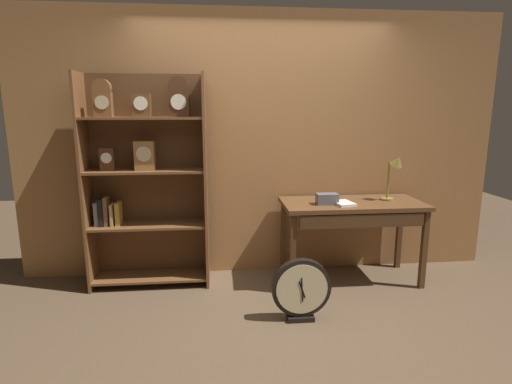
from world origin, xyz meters
TOP-DOWN VIEW (x-y plane):
  - ground_plane at (0.00, 0.00)m, footprint 10.00×10.00m
  - back_wood_panel at (0.00, 1.32)m, footprint 4.80×0.05m
  - bookshelf at (-1.12, 1.07)m, footprint 1.10×0.33m
  - workbench at (0.83, 0.93)m, footprint 1.34×0.61m
  - desk_lamp at (1.23, 0.96)m, footprint 0.20×0.20m
  - toolbox_small at (0.56, 0.88)m, footprint 0.20×0.11m
  - open_repair_manual at (0.71, 0.85)m, footprint 0.20×0.25m
  - round_clock_large at (0.19, 0.22)m, footprint 0.48×0.11m

SIDE VIEW (x-z plane):
  - ground_plane at x=0.00m, z-range 0.00..0.00m
  - round_clock_large at x=0.19m, z-range 0.00..0.52m
  - workbench at x=0.83m, z-range 0.30..1.09m
  - open_repair_manual at x=0.71m, z-range 0.79..0.82m
  - toolbox_small at x=0.56m, z-range 0.79..0.89m
  - bookshelf at x=-1.12m, z-range 0.06..2.04m
  - desk_lamp at x=1.23m, z-range 0.87..1.32m
  - back_wood_panel at x=0.00m, z-range 0.00..2.60m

